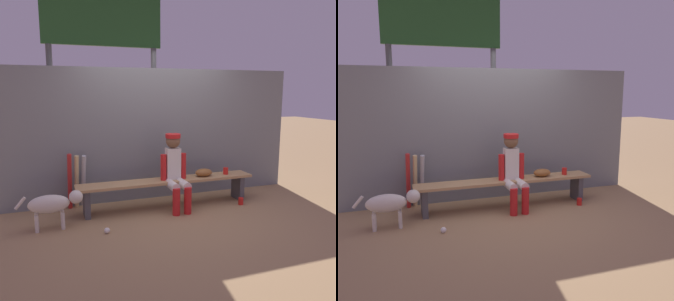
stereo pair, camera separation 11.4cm
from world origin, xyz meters
The scene contains 13 objects.
ground_plane centered at (0.00, 0.00, 0.00)m, with size 30.00×30.00×0.00m, color #9E7A51.
chainlink_fence centered at (0.00, 0.54, 1.07)m, with size 4.90×0.03×2.14m, color slate.
dugout_bench centered at (0.00, 0.00, 0.35)m, with size 2.77×0.36×0.44m.
player_seated centered at (0.08, -0.11, 0.62)m, with size 0.41×0.55×1.14m.
baseball_glove centered at (0.60, 0.00, 0.50)m, with size 0.28×0.20×0.12m, color brown.
bat_aluminum_silver centered at (-1.22, 0.45, 0.41)m, with size 0.06×0.06×0.84m, color #B7B7BC.
bat_wood_natural centered at (-1.33, 0.41, 0.42)m, with size 0.06×0.06×0.84m, color tan.
bat_aluminum_red centered at (-1.43, 0.38, 0.44)m, with size 0.06×0.06×0.87m, color #B22323.
baseball centered at (-1.07, -0.69, 0.04)m, with size 0.07×0.07×0.07m, color white.
cup_on_ground centered at (1.13, -0.29, 0.06)m, with size 0.08×0.08×0.11m, color red.
cup_on_bench centered at (1.00, -0.01, 0.49)m, with size 0.08×0.08×0.11m, color red.
scoreboard centered at (-0.64, 1.33, 2.58)m, with size 2.32×0.27×3.66m.
dog centered at (-1.68, -0.30, 0.34)m, with size 0.84×0.20×0.49m.
Camera 1 is at (-1.73, -4.80, 1.78)m, focal length 36.61 mm.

